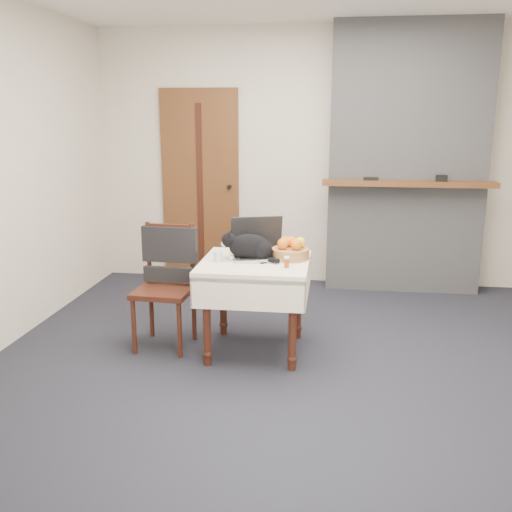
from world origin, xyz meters
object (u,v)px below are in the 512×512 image
at_px(side_table, 255,276).
at_px(chair, 167,268).
at_px(cat, 250,247).
at_px(fruit_basket, 291,250).
at_px(laptop, 259,247).
at_px(pill_bottle, 287,262).
at_px(door, 200,186).
at_px(cream_jar, 218,256).

bearing_deg(side_table, chair, 173.20).
height_order(cat, fruit_basket, cat).
xyz_separation_m(laptop, pill_bottle, (0.23, -0.29, -0.03)).
xyz_separation_m(door, laptop, (0.86, -1.80, -0.23)).
bearing_deg(fruit_basket, laptop, 173.66).
xyz_separation_m(cream_jar, fruit_basket, (0.52, 0.15, 0.03)).
relative_size(laptop, fruit_basket, 1.71).
bearing_deg(cat, chair, 176.78).
distance_m(cream_jar, pill_bottle, 0.52).
height_order(side_table, pill_bottle, pill_bottle).
xyz_separation_m(side_table, cream_jar, (-0.27, -0.05, 0.15)).
relative_size(door, chair, 2.14).
height_order(laptop, pill_bottle, laptop).
bearing_deg(door, cream_jar, -73.53).
height_order(side_table, fruit_basket, fruit_basket).
xyz_separation_m(door, chair, (0.16, -1.85, -0.40)).
distance_m(side_table, laptop, 0.22).
height_order(pill_bottle, fruit_basket, fruit_basket).
bearing_deg(chair, cat, -1.90).
height_order(side_table, cat, cat).
xyz_separation_m(laptop, cream_jar, (-0.27, -0.18, -0.04)).
bearing_deg(side_table, fruit_basket, 21.75).
bearing_deg(laptop, fruit_basket, -23.88).
xyz_separation_m(fruit_basket, chair, (-0.94, -0.02, -0.17)).
distance_m(side_table, cream_jar, 0.31).
height_order(door, pill_bottle, door).
distance_m(laptop, pill_bottle, 0.37).
relative_size(side_table, pill_bottle, 9.82).
bearing_deg(side_table, laptop, 86.08).
height_order(cat, cream_jar, cat).
bearing_deg(chair, pill_bottle, -11.28).
height_order(cat, pill_bottle, cat).
bearing_deg(cat, pill_bottle, -31.03).
relative_size(side_table, cream_jar, 10.80).
relative_size(fruit_basket, chair, 0.30).
distance_m(door, laptop, 2.01).
bearing_deg(laptop, cream_jar, -164.51).
distance_m(laptop, fruit_basket, 0.24).
distance_m(cream_jar, fruit_basket, 0.54).
bearing_deg(pill_bottle, cream_jar, 167.65).
distance_m(laptop, cream_jar, 0.33).
relative_size(pill_bottle, fruit_basket, 0.29).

